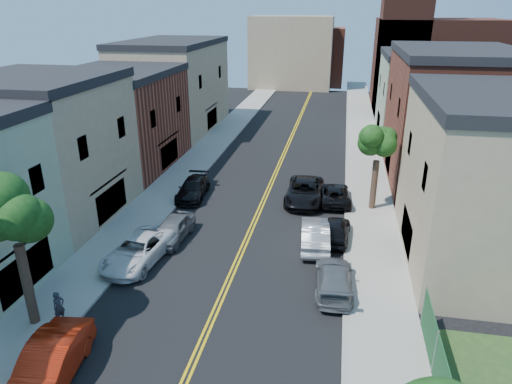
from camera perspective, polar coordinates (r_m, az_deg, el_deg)
The scene contains 25 objects.
sidewalk_left at distance 45.33m, azimuth -6.84°, elevation 4.55°, with size 3.20×100.00×0.15m, color gray.
sidewalk_right at distance 43.45m, azimuth 13.53°, elevation 3.31°, with size 3.20×100.00×0.15m, color gray.
curb_left at distance 44.85m, azimuth -4.70°, elevation 4.44°, with size 0.30×100.00×0.15m, color gray.
curb_right at distance 43.38m, azimuth 11.22°, elevation 3.47°, with size 0.30×100.00×0.15m, color gray.
bldg_left_tan_near at distance 33.78m, azimuth -24.81°, elevation 4.38°, with size 9.00×10.00×9.00m, color #998466.
bldg_left_brick at distance 42.99m, azimuth -16.54°, elevation 8.26°, with size 9.00×12.00×8.00m, color brown.
bldg_left_tan_far at distance 55.43m, azimuth -10.16°, elevation 12.55°, with size 9.00×16.00×9.50m, color #998466.
bldg_right_tan at distance 28.19m, azimuth 27.94°, elevation 0.57°, with size 9.00×12.00×9.00m, color #998466.
bldg_right_brick at distance 41.08m, azimuth 22.84°, elevation 8.27°, with size 9.00×14.00×10.00m, color brown.
bldg_right_palegrn at distance 54.73m, azimuth 19.97°, elevation 10.94°, with size 9.00×12.00×8.50m, color gray.
church at distance 69.46m, azimuth 20.47°, elevation 15.50°, with size 16.20×14.20×22.60m.
backdrop_left at distance 84.07m, azimuth 4.39°, elevation 16.82°, with size 14.00×8.00×12.00m, color #998466.
backdrop_center at distance 87.79m, azimuth 7.38°, elevation 16.27°, with size 10.00×8.00×10.00m, color brown.
tree_left_mid at distance 21.30m, azimuth -28.41°, elevation 0.08°, with size 5.20×5.20×9.29m.
tree_right_far at distance 32.29m, azimuth 15.08°, elevation 7.26°, with size 4.40×4.40×8.03m.
red_sedan at distance 20.45m, azimuth -24.22°, elevation -18.89°, with size 1.75×5.02×1.65m, color red.
white_pickup at distance 27.08m, azimuth -14.40°, elevation -7.01°, with size 2.49×5.40×1.50m, color silver.
grey_car_left at distance 29.14m, azimuth -10.23°, elevation -4.53°, with size 1.71×4.26×1.45m, color #595D60.
black_car_left at distance 35.33m, azimuth -7.81°, elevation 0.43°, with size 1.94×4.77×1.39m, color black.
grey_car_right at distance 24.22m, azimuth 9.63°, elevation -10.51°, with size 1.90×4.68×1.36m, color #5A5D61.
black_car_right at distance 29.08m, azimuth 9.95°, elevation -4.67°, with size 1.60×3.97×1.35m, color black.
silver_car_right at distance 28.15m, azimuth 7.32°, elevation -5.22°, with size 1.65×4.73×1.56m, color #B0B3B8.
dark_car_right_far at distance 34.57m, azimuth 9.71°, elevation -0.26°, with size 2.15×4.67×1.30m, color black.
black_suv_lane at distance 34.37m, azimuth 6.02°, elevation 0.07°, with size 2.63×5.71×1.59m, color black.
pedestrian_left at distance 23.28m, azimuth -23.20°, elevation -12.96°, with size 0.56×0.37×1.54m, color #282830.
Camera 1 is at (5.27, -1.21, 13.59)m, focal length 32.31 mm.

